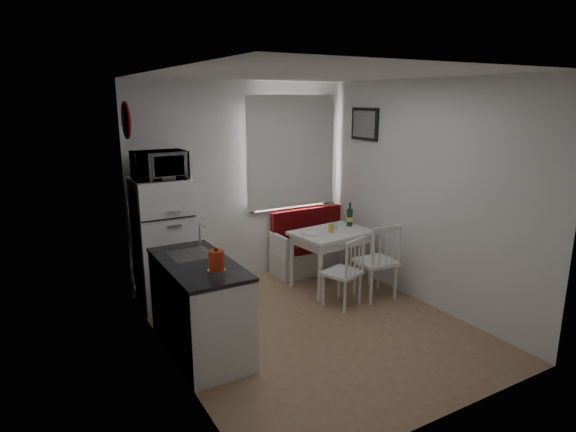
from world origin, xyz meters
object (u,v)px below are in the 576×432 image
kitchen_counter (200,306)px  chair_right (381,254)px  fridge (163,243)px  kettle (216,261)px  dining_table (332,237)px  bench (313,250)px  wine_bottle (350,214)px  chair_left (347,266)px  microwave (159,165)px

kitchen_counter → chair_right: 2.30m
fridge → kettle: size_ratio=6.92×
dining_table → bench: bearing=72.8°
chair_right → wine_bottle: size_ratio=1.58×
kitchen_counter → dining_table: (2.04, 0.73, 0.20)m
kitchen_counter → dining_table: size_ratio=1.26×
dining_table → chair_right: bearing=-75.8°
dining_table → wine_bottle: (0.35, 0.10, 0.24)m
chair_left → kettle: (-1.74, -0.43, 0.49)m
kitchen_counter → dining_table: bearing=19.6°
chair_right → chair_left: bearing=-177.7°
dining_table → kitchen_counter: bearing=-166.7°
kitchen_counter → chair_right: (2.29, 0.06, 0.13)m
microwave → dining_table: bearing=-12.9°
chair_left → wine_bottle: 1.04m
chair_left → microwave: bearing=128.1°
bench → wine_bottle: wine_bottle is taller
chair_left → chair_right: size_ratio=0.98×
bench → dining_table: (-0.12, -0.62, 0.36)m
bench → wine_bottle: bearing=-66.2°
bench → kettle: bearing=-141.0°
kitchen_counter → wine_bottle: bearing=19.1°
fridge → bench: bearing=2.9°
kettle → wine_bottle: kettle is taller
kitchen_counter → bench: 2.56m
chair_right → microwave: bearing=157.1°
fridge → kettle: 1.62m
kitchen_counter → dining_table: kitchen_counter is taller
kitchen_counter → chair_right: size_ratio=2.62×
chair_right → fridge: fridge is taller
kitchen_counter → bench: bearing=32.0°
fridge → kitchen_counter: bearing=-90.9°
wine_bottle → kitchen_counter: bearing=-160.9°
chair_left → chair_right: chair_right is taller
bench → kitchen_counter: bearing=-148.0°
dining_table → chair_right: (0.25, -0.67, -0.07)m
chair_right → kitchen_counter: bearing=-174.9°
microwave → kettle: bearing=-88.9°
dining_table → chair_left: size_ratio=2.11×
kitchen_counter → fridge: fridge is taller
kettle → microwave: bearing=91.1°
kitchen_counter → chair_right: bearing=1.6°
fridge → chair_left: bearing=-33.4°
kitchen_counter → chair_right: kitchen_counter is taller
chair_left → bench: bearing=54.2°
chair_right → wine_bottle: 0.83m
wine_bottle → kettle: bearing=-153.1°
dining_table → wine_bottle: 0.44m
dining_table → fridge: size_ratio=0.70×
dining_table → microwave: bearing=160.8°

